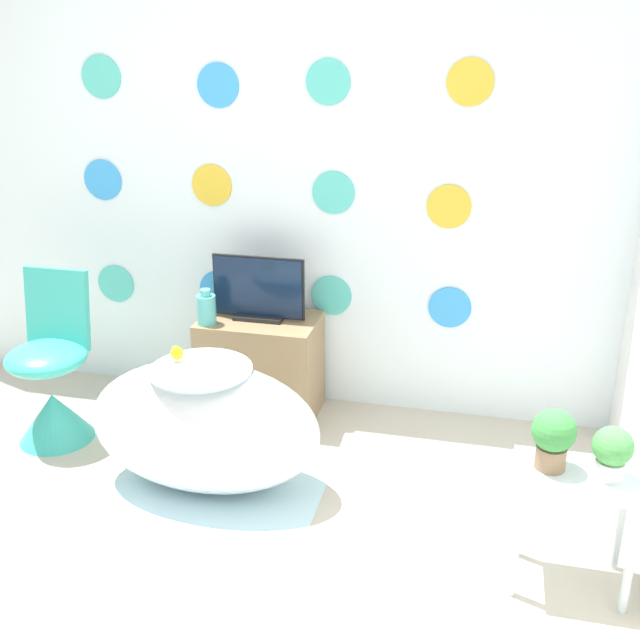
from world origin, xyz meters
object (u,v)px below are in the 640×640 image
at_px(bathtub, 204,426).
at_px(potted_plant_right, 612,451).
at_px(chair, 52,387).
at_px(tv, 259,291).
at_px(vase, 206,309).
at_px(potted_plant_left, 553,436).

bearing_deg(bathtub, potted_plant_right, -10.25).
distance_m(bathtub, potted_plant_right, 1.67).
height_order(bathtub, chair, chair).
height_order(tv, vase, tv).
xyz_separation_m(chair, vase, (0.68, 0.36, 0.34)).
distance_m(chair, vase, 0.84).
bearing_deg(tv, bathtub, -93.02).
xyz_separation_m(tv, potted_plant_right, (1.58, -0.99, -0.11)).
distance_m(bathtub, potted_plant_left, 1.48).
xyz_separation_m(tv, vase, (-0.23, -0.12, -0.07)).
height_order(chair, potted_plant_left, chair).
xyz_separation_m(chair, tv, (0.92, 0.48, 0.41)).
height_order(chair, potted_plant_right, chair).
xyz_separation_m(bathtub, potted_plant_left, (1.42, -0.28, 0.30)).
bearing_deg(potted_plant_left, chair, 167.82).
relative_size(potted_plant_left, potted_plant_right, 1.18).
xyz_separation_m(tv, potted_plant_left, (1.38, -0.98, -0.09)).
distance_m(chair, tv, 1.12).
bearing_deg(bathtub, vase, 108.86).
bearing_deg(chair, bathtub, -14.00).
bearing_deg(vase, tv, 27.72).
height_order(chair, vase, chair).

